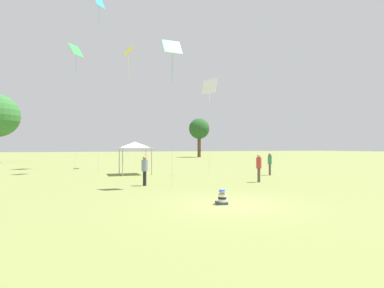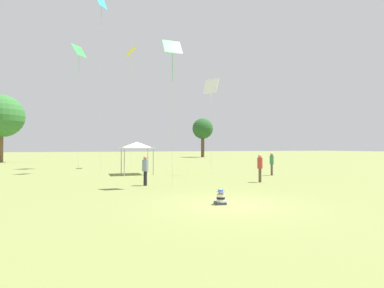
{
  "view_description": "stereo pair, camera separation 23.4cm",
  "coord_description": "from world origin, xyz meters",
  "px_view_note": "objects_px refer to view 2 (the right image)",
  "views": [
    {
      "loc": [
        -5.59,
        -10.18,
        2.2
      ],
      "look_at": [
        -0.11,
        4.14,
        2.38
      ],
      "focal_mm": 28.0,
      "sensor_mm": 36.0,
      "label": 1
    },
    {
      "loc": [
        -5.37,
        -10.26,
        2.2
      ],
      "look_at": [
        -0.11,
        4.14,
        2.38
      ],
      "focal_mm": 28.0,
      "sensor_mm": 36.0,
      "label": 2
    }
  ],
  "objects_px": {
    "kite_0": "(172,50)",
    "kite_2": "(211,87)",
    "seated_toddler": "(221,198)",
    "person_standing_0": "(272,162)",
    "canopy_tent": "(137,145)",
    "kite_1": "(79,53)",
    "kite_4": "(131,54)",
    "distant_tree_1": "(2,116)",
    "person_standing_1": "(145,168)",
    "distant_tree_0": "(203,129)",
    "kite_5": "(101,8)",
    "person_standing_2": "(260,165)"
  },
  "relations": [
    {
      "from": "kite_0",
      "to": "kite_2",
      "type": "bearing_deg",
      "value": 96.31
    },
    {
      "from": "seated_toddler",
      "to": "person_standing_0",
      "type": "distance_m",
      "value": 13.1
    },
    {
      "from": "person_standing_0",
      "to": "canopy_tent",
      "type": "relative_size",
      "value": 0.67
    },
    {
      "from": "seated_toddler",
      "to": "kite_1",
      "type": "height_order",
      "value": "kite_1"
    },
    {
      "from": "kite_4",
      "to": "distant_tree_1",
      "type": "xyz_separation_m",
      "value": [
        -16.11,
        18.46,
        -5.43
      ]
    },
    {
      "from": "person_standing_1",
      "to": "canopy_tent",
      "type": "xyz_separation_m",
      "value": [
        0.77,
        7.41,
        1.36
      ]
    },
    {
      "from": "person_standing_0",
      "to": "kite_2",
      "type": "distance_m",
      "value": 7.66
    },
    {
      "from": "distant_tree_0",
      "to": "distant_tree_1",
      "type": "relative_size",
      "value": 0.88
    },
    {
      "from": "person_standing_0",
      "to": "kite_4",
      "type": "bearing_deg",
      "value": 117.99
    },
    {
      "from": "seated_toddler",
      "to": "distant_tree_1",
      "type": "distance_m",
      "value": 44.04
    },
    {
      "from": "kite_1",
      "to": "kite_2",
      "type": "relative_size",
      "value": 1.67
    },
    {
      "from": "kite_0",
      "to": "kite_4",
      "type": "relative_size",
      "value": 0.62
    },
    {
      "from": "seated_toddler",
      "to": "canopy_tent",
      "type": "distance_m",
      "value": 14.24
    },
    {
      "from": "kite_2",
      "to": "distant_tree_1",
      "type": "xyz_separation_m",
      "value": [
        -20.98,
        28.78,
        -0.24
      ]
    },
    {
      "from": "kite_4",
      "to": "kite_2",
      "type": "bearing_deg",
      "value": 76.54
    },
    {
      "from": "person_standing_1",
      "to": "kite_1",
      "type": "bearing_deg",
      "value": 91.51
    },
    {
      "from": "seated_toddler",
      "to": "kite_4",
      "type": "xyz_separation_m",
      "value": [
        -0.17,
        21.93,
        12.0
      ]
    },
    {
      "from": "kite_0",
      "to": "distant_tree_0",
      "type": "height_order",
      "value": "distant_tree_0"
    },
    {
      "from": "kite_4",
      "to": "distant_tree_0",
      "type": "xyz_separation_m",
      "value": [
        20.65,
        30.29,
        -5.89
      ]
    },
    {
      "from": "person_standing_1",
      "to": "kite_1",
      "type": "xyz_separation_m",
      "value": [
        -3.82,
        16.36,
        11.13
      ]
    },
    {
      "from": "person_standing_1",
      "to": "canopy_tent",
      "type": "bearing_deg",
      "value": 72.48
    },
    {
      "from": "kite_1",
      "to": "person_standing_1",
      "type": "bearing_deg",
      "value": -80.64
    },
    {
      "from": "person_standing_0",
      "to": "kite_5",
      "type": "bearing_deg",
      "value": 143.04
    },
    {
      "from": "kite_0",
      "to": "kite_2",
      "type": "relative_size",
      "value": 1.04
    },
    {
      "from": "kite_1",
      "to": "kite_4",
      "type": "xyz_separation_m",
      "value": [
        5.27,
        -1.07,
        0.11
      ]
    },
    {
      "from": "person_standing_1",
      "to": "distant_tree_0",
      "type": "distance_m",
      "value": 50.93
    },
    {
      "from": "person_standing_2",
      "to": "distant_tree_0",
      "type": "distance_m",
      "value": 49.06
    },
    {
      "from": "distant_tree_1",
      "to": "person_standing_0",
      "type": "bearing_deg",
      "value": -50.72
    },
    {
      "from": "seated_toddler",
      "to": "person_standing_1",
      "type": "bearing_deg",
      "value": 112.47
    },
    {
      "from": "distant_tree_0",
      "to": "kite_1",
      "type": "bearing_deg",
      "value": -131.57
    },
    {
      "from": "person_standing_0",
      "to": "kite_4",
      "type": "relative_size",
      "value": 0.14
    },
    {
      "from": "person_standing_2",
      "to": "kite_1",
      "type": "xyz_separation_m",
      "value": [
        -10.95,
        17.21,
        11.07
      ]
    },
    {
      "from": "canopy_tent",
      "to": "distant_tree_0",
      "type": "height_order",
      "value": "distant_tree_0"
    },
    {
      "from": "kite_4",
      "to": "kite_5",
      "type": "bearing_deg",
      "value": 20.06
    },
    {
      "from": "kite_2",
      "to": "kite_1",
      "type": "bearing_deg",
      "value": -127.34
    },
    {
      "from": "kite_0",
      "to": "kite_1",
      "type": "height_order",
      "value": "kite_1"
    },
    {
      "from": "person_standing_1",
      "to": "distant_tree_1",
      "type": "height_order",
      "value": "distant_tree_1"
    },
    {
      "from": "person_standing_2",
      "to": "canopy_tent",
      "type": "relative_size",
      "value": 0.67
    },
    {
      "from": "seated_toddler",
      "to": "kite_5",
      "type": "distance_m",
      "value": 21.82
    },
    {
      "from": "kite_2",
      "to": "canopy_tent",
      "type": "bearing_deg",
      "value": -102.72
    },
    {
      "from": "person_standing_1",
      "to": "kite_2",
      "type": "xyz_separation_m",
      "value": [
        6.32,
        4.97,
        6.05
      ]
    },
    {
      "from": "kite_5",
      "to": "distant_tree_1",
      "type": "bearing_deg",
      "value": 116.58
    },
    {
      "from": "kite_0",
      "to": "kite_2",
      "type": "distance_m",
      "value": 8.28
    },
    {
      "from": "kite_0",
      "to": "kite_5",
      "type": "relative_size",
      "value": 0.53
    },
    {
      "from": "person_standing_0",
      "to": "kite_5",
      "type": "height_order",
      "value": "kite_5"
    },
    {
      "from": "seated_toddler",
      "to": "distant_tree_0",
      "type": "bearing_deg",
      "value": 77.36
    },
    {
      "from": "person_standing_0",
      "to": "kite_0",
      "type": "height_order",
      "value": "kite_0"
    },
    {
      "from": "kite_1",
      "to": "kite_4",
      "type": "relative_size",
      "value": 1.0
    },
    {
      "from": "canopy_tent",
      "to": "kite_2",
      "type": "xyz_separation_m",
      "value": [
        5.56,
        -2.44,
        4.69
      ]
    },
    {
      "from": "kite_2",
      "to": "kite_5",
      "type": "height_order",
      "value": "kite_5"
    }
  ]
}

